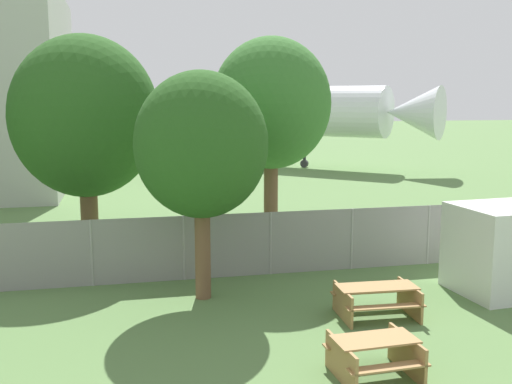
% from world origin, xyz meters
% --- Properties ---
extents(perimeter_fence, '(56.07, 0.07, 1.87)m').
position_xyz_m(perimeter_fence, '(-0.00, 11.32, 0.94)').
color(perimeter_fence, gray).
rests_on(perimeter_fence, ground).
extents(airplane, '(34.48, 32.32, 11.49)m').
position_xyz_m(airplane, '(0.33, 45.71, 4.14)').
color(airplane, silver).
rests_on(airplane, ground).
extents(picnic_bench_near_cabin, '(1.95, 1.49, 0.76)m').
position_xyz_m(picnic_bench_near_cabin, '(1.63, 7.38, 0.48)').
color(picnic_bench_near_cabin, '#A37A47').
rests_on(picnic_bench_near_cabin, ground).
extents(picnic_bench_open_grass, '(1.60, 1.46, 0.76)m').
position_xyz_m(picnic_bench_open_grass, '(0.30, 4.47, 0.47)').
color(picnic_bench_open_grass, '#A37A47').
rests_on(picnic_bench_open_grass, ground).
extents(tree_left_of_cabin, '(3.80, 3.80, 7.10)m').
position_xyz_m(tree_left_of_cabin, '(0.50, 13.29, 4.97)').
color(tree_left_of_cabin, brown).
rests_on(tree_left_of_cabin, ground).
extents(tree_behind_benches, '(3.39, 3.39, 5.88)m').
position_xyz_m(tree_behind_benches, '(-2.22, 9.65, 3.99)').
color(tree_behind_benches, brown).
rests_on(tree_behind_benches, ground).
extents(tree_far_right, '(4.86, 4.86, 7.25)m').
position_xyz_m(tree_far_right, '(-5.33, 15.29, 4.55)').
color(tree_far_right, brown).
rests_on(tree_far_right, ground).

